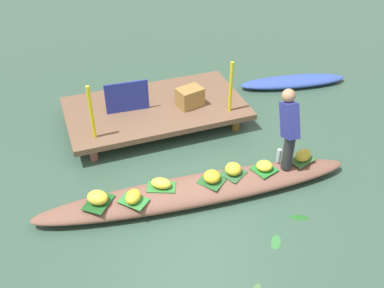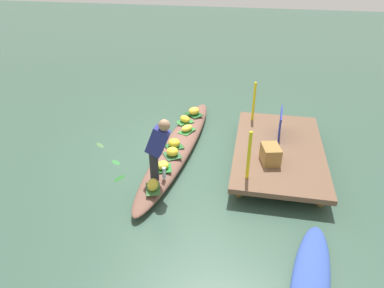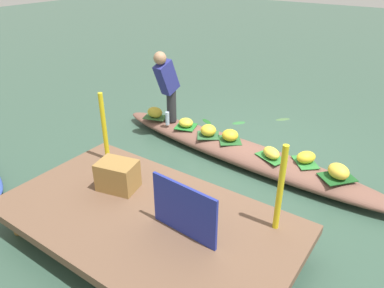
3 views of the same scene
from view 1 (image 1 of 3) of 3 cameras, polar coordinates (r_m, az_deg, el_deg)
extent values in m
plane|color=#335040|center=(6.70, 0.69, -6.72)|extent=(40.00, 40.00, 0.00)
cube|color=brown|center=(8.16, -4.69, 4.58)|extent=(3.20, 1.80, 0.10)
cylinder|color=brown|center=(7.49, -12.48, -1.14)|extent=(0.14, 0.14, 0.25)
cylinder|color=brown|center=(8.07, 5.59, 2.64)|extent=(0.14, 0.14, 0.25)
cylinder|color=brown|center=(8.69, -14.13, 4.28)|extent=(0.14, 0.14, 0.25)
cylinder|color=brown|center=(9.19, 1.82, 7.30)|extent=(0.14, 0.14, 0.25)
ellipsoid|color=brown|center=(6.61, 0.70, -5.90)|extent=(4.80, 1.04, 0.26)
ellipsoid|color=#314CA4|center=(9.70, 12.77, 7.79)|extent=(2.32, 0.90, 0.19)
cube|color=#1A5120|center=(6.36, -11.87, -7.30)|extent=(0.50, 0.52, 0.01)
ellipsoid|color=yellow|center=(6.30, -11.97, -6.70)|extent=(0.38, 0.37, 0.18)
cube|color=#2B5B32|center=(6.72, 5.24, -3.77)|extent=(0.46, 0.45, 0.01)
ellipsoid|color=yellow|center=(6.66, 5.28, -3.18)|extent=(0.26, 0.26, 0.18)
cube|color=#356534|center=(7.15, 13.89, -2.00)|extent=(0.44, 0.36, 0.01)
ellipsoid|color=gold|center=(7.10, 14.00, -1.42)|extent=(0.31, 0.24, 0.19)
cube|color=#21742A|center=(6.86, 9.19, -3.21)|extent=(0.40, 0.40, 0.01)
ellipsoid|color=yellow|center=(6.81, 9.24, -2.76)|extent=(0.30, 0.29, 0.14)
cube|color=#255B29|center=(6.57, 2.54, -4.74)|extent=(0.47, 0.47, 0.01)
ellipsoid|color=yellow|center=(6.51, 2.55, -4.17)|extent=(0.34, 0.34, 0.17)
cube|color=#2D7631|center=(6.48, -3.95, -5.49)|extent=(0.47, 0.38, 0.01)
ellipsoid|color=yellow|center=(6.43, -3.97, -5.02)|extent=(0.35, 0.32, 0.14)
cube|color=#2E7B36|center=(6.30, -7.47, -7.19)|extent=(0.45, 0.46, 0.01)
ellipsoid|color=yellow|center=(6.25, -7.53, -6.67)|extent=(0.32, 0.34, 0.16)
cylinder|color=#28282D|center=(6.80, 12.17, -1.10)|extent=(0.16, 0.16, 0.55)
cube|color=navy|center=(6.58, 12.37, 2.97)|extent=(0.22, 0.47, 0.59)
sphere|color=#9E7556|center=(6.51, 12.23, 6.06)|extent=(0.20, 0.20, 0.20)
cylinder|color=silver|center=(6.99, 11.04, -1.44)|extent=(0.07, 0.07, 0.22)
cube|color=navy|center=(7.90, -8.30, 5.96)|extent=(0.76, 0.08, 0.57)
cylinder|color=yellow|center=(7.21, -12.73, 3.94)|extent=(0.06, 0.06, 0.94)
cylinder|color=yellow|center=(7.77, 4.98, 7.26)|extent=(0.06, 0.06, 0.94)
cube|color=olive|center=(8.04, -0.27, 6.02)|extent=(0.50, 0.41, 0.34)
ellipsoid|color=#307137|center=(6.18, 10.68, -12.18)|extent=(0.25, 0.28, 0.01)
ellipsoid|color=#1E5B20|center=(6.56, 13.53, -9.11)|extent=(0.29, 0.22, 0.01)
camera|label=2|loc=(10.23, 37.58, 26.86)|focal=32.58mm
camera|label=3|loc=(9.15, -24.10, 22.35)|focal=34.18mm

